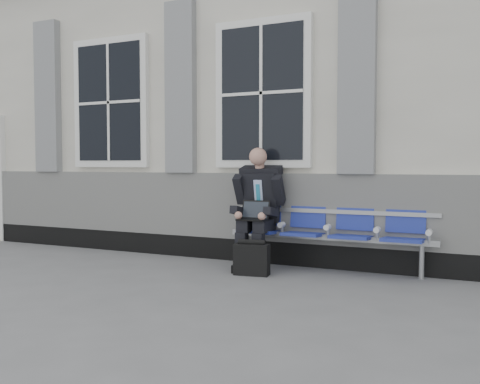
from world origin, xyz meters
The scene contains 5 objects.
ground centered at (0.00, 0.00, 0.00)m, with size 70.00×70.00×0.00m, color slate.
station_building centered at (-0.02, 3.47, 2.22)m, with size 14.40×4.40×4.49m.
bench centered at (1.30, 1.32, 0.55)m, with size 2.60×0.47×0.91m.
businessman centered at (0.41, 1.18, 0.81)m, with size 0.65×0.88×1.53m.
briefcase centered at (0.54, 0.68, 0.20)m, with size 0.44×0.23×0.43m.
Camera 1 is at (3.11, -5.08, 1.32)m, focal length 40.00 mm.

